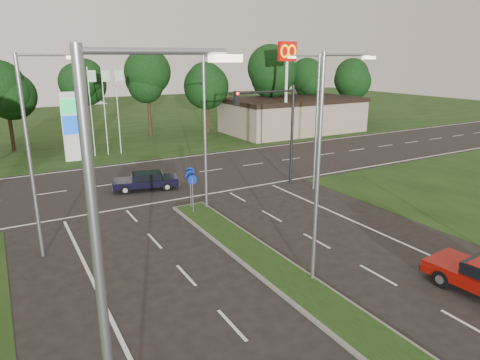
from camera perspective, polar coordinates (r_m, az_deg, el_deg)
verge_far at (r=62.48m, az=-20.86°, el=6.91°), size 160.00×50.00×0.02m
cross_road at (r=32.80m, az=-11.76°, el=0.13°), size 160.00×12.00×0.02m
median_kerb at (r=16.44m, az=11.91°, el=-16.52°), size 2.00×26.00×0.12m
commercial_building at (r=53.06m, az=7.06°, el=8.57°), size 16.00×9.00×4.00m
streetlight_median_near at (r=16.49m, az=10.94°, el=2.67°), size 2.53×0.22×9.00m
streetlight_median_far at (r=24.79m, az=-4.30°, el=7.35°), size 2.53×0.22×9.00m
streetlight_left_near at (r=7.28m, az=-16.25°, el=-15.57°), size 2.53×0.22×9.00m
streetlight_left_far at (r=20.50m, az=-25.85°, el=3.94°), size 2.53×0.22×9.00m
streetlight_right_far at (r=28.98m, az=9.90°, el=8.42°), size 2.53×0.22×9.00m
traffic_signal at (r=29.65m, az=4.96°, el=7.93°), size 5.10×0.42×7.00m
median_signs at (r=25.47m, az=-6.56°, el=-0.24°), size 1.16×1.76×2.38m
gas_pylon at (r=39.98m, az=-21.37°, el=6.89°), size 5.80×1.26×8.00m
mcdonalds_sign at (r=47.01m, az=6.29°, el=14.96°), size 2.20×0.47×10.40m
treeline_far at (r=47.09m, az=-18.43°, el=12.86°), size 6.00×6.00×9.90m
navy_sedan at (r=30.16m, az=-12.47°, el=-0.05°), size 4.64×2.77×1.19m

